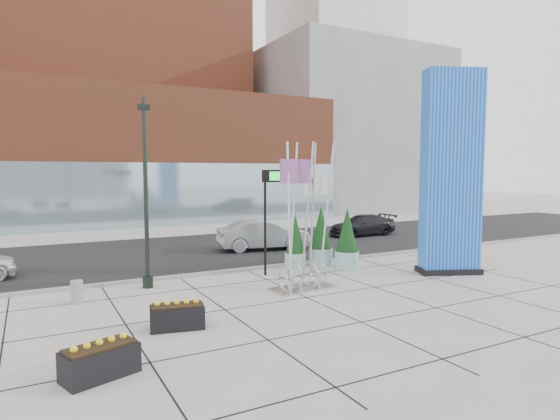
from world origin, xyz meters
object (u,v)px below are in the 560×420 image
car_silver_mid (263,235)px  public_art_sculpture (303,251)px  lamp_post (146,211)px  blue_pylon (451,176)px  concrete_bollard (77,292)px  overhead_street_sign (281,185)px

car_silver_mid → public_art_sculpture: bearing=174.0°
lamp_post → public_art_sculpture: (5.00, -2.92, -1.44)m
public_art_sculpture → blue_pylon: bearing=-9.8°
blue_pylon → concrete_bollard: bearing=-166.7°
concrete_bollard → car_silver_mid: 11.97m
public_art_sculpture → overhead_street_sign: size_ratio=1.23×
car_silver_mid → concrete_bollard: bearing=133.6°
car_silver_mid → lamp_post: bearing=136.8°
blue_pylon → lamp_post: (-11.87, 3.53, -1.26)m
lamp_post → overhead_street_sign: (5.55, -0.20, 0.91)m
public_art_sculpture → overhead_street_sign: public_art_sculpture is taller
public_art_sculpture → overhead_street_sign: bearing=73.9°
blue_pylon → concrete_bollard: size_ratio=11.34×
public_art_sculpture → concrete_bollard: 7.83m
blue_pylon → concrete_bollard: blue_pylon is taller
overhead_street_sign → lamp_post: bearing=178.6°
lamp_post → concrete_bollard: 3.68m
blue_pylon → lamp_post: 12.45m
public_art_sculpture → car_silver_mid: 8.81m
blue_pylon → public_art_sculpture: bearing=-161.8°
blue_pylon → public_art_sculpture: size_ratio=1.58×
blue_pylon → car_silver_mid: size_ratio=1.69×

